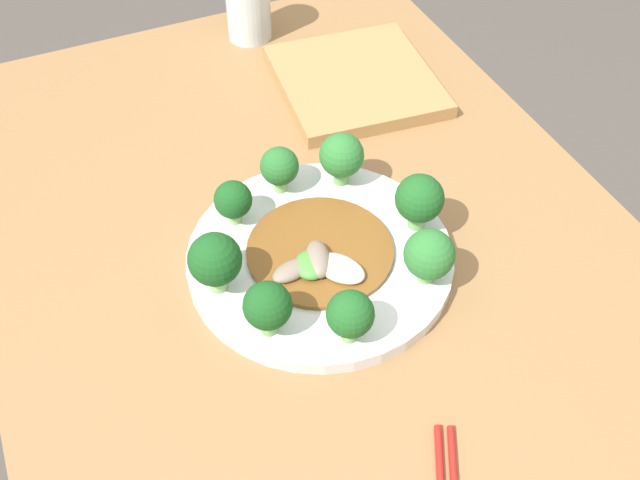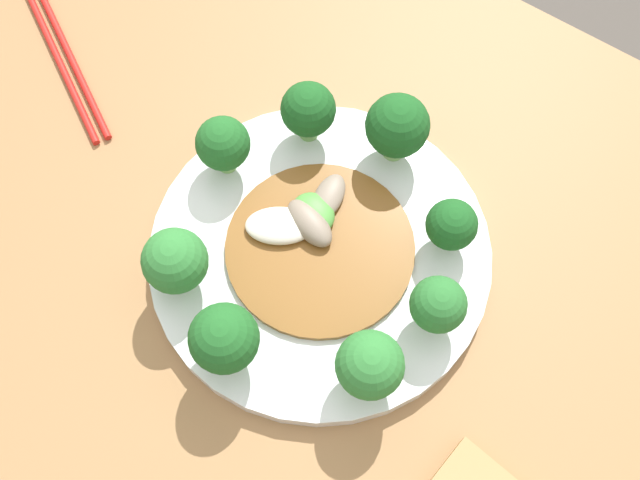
% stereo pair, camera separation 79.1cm
% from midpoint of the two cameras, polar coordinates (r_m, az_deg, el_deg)
% --- Properties ---
extents(ground_plane, '(8.00, 8.00, 0.00)m').
position_cam_midpoint_polar(ground_plane, '(1.35, 7.01, -29.09)').
color(ground_plane, '#4C4742').
extents(table, '(1.10, 0.73, 0.71)m').
position_cam_midpoint_polar(table, '(1.00, 9.65, -30.71)').
color(table, olive).
rests_on(table, ground_plane).
extents(plate, '(0.30, 0.30, 0.02)m').
position_cam_midpoint_polar(plate, '(0.64, 15.41, -33.35)').
color(plate, silver).
rests_on(plate, table).
extents(broccoli_south, '(0.06, 0.06, 0.07)m').
position_cam_midpoint_polar(broccoli_south, '(0.60, 22.35, -23.72)').
color(broccoli_south, '#89B76B').
rests_on(broccoli_south, plate).
extents(broccoli_east, '(0.05, 0.05, 0.06)m').
position_cam_midpoint_polar(broccoli_east, '(0.58, 6.51, -26.68)').
color(broccoli_east, '#7AAD5B').
rests_on(broccoli_east, plate).
extents(broccoli_northwest, '(0.05, 0.05, 0.07)m').
position_cam_midpoint_polar(broccoli_northwest, '(0.64, 22.93, -43.31)').
color(broccoli_northwest, '#70A356').
rests_on(broccoli_northwest, plate).
extents(broccoli_north, '(0.06, 0.06, 0.07)m').
position_cam_midpoint_polar(broccoli_north, '(0.61, 9.04, -43.54)').
color(broccoli_north, '#70A356').
rests_on(broccoli_north, plate).
extents(broccoli_northeast, '(0.05, 0.05, 0.07)m').
position_cam_midpoint_polar(broccoli_northeast, '(0.59, 3.12, -37.62)').
color(broccoli_northeast, '#70A356').
rests_on(broccoli_northeast, plate).
extents(broccoli_west, '(0.05, 0.05, 0.06)m').
position_cam_midpoint_polar(broccoli_west, '(0.64, 27.63, -37.67)').
color(broccoli_west, '#89B76B').
rests_on(broccoli_west, plate).
extents(broccoli_southeast, '(0.05, 0.05, 0.07)m').
position_cam_midpoint_polar(broccoli_southeast, '(0.58, 14.20, -22.77)').
color(broccoli_southeast, '#70A356').
rests_on(broccoli_southeast, plate).
extents(broccoli_southwest, '(0.04, 0.04, 0.06)m').
position_cam_midpoint_polar(broccoli_southwest, '(0.64, 27.57, -31.12)').
color(broccoli_southwest, '#89B76B').
rests_on(broccoli_southwest, plate).
extents(stirfry_center, '(0.16, 0.16, 0.02)m').
position_cam_midpoint_polar(stirfry_center, '(0.63, 15.11, -32.71)').
color(stirfry_center, brown).
rests_on(stirfry_center, plate).
extents(chopsticks, '(0.22, 0.13, 0.01)m').
position_cam_midpoint_polar(chopsticks, '(0.64, -10.86, -13.72)').
color(chopsticks, red).
rests_on(chopsticks, table).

